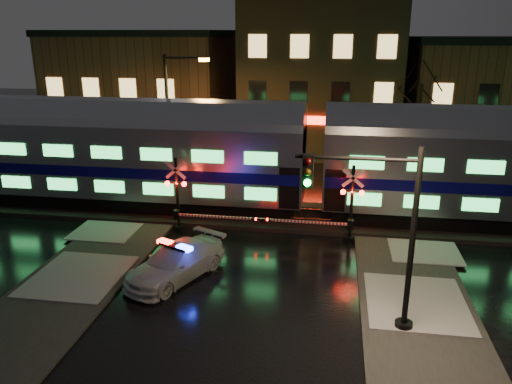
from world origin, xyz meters
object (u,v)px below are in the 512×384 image
(streetlight, at_px, (172,114))
(crossing_signal_right, at_px, (343,212))
(traffic_light, at_px, (381,237))
(police_car, at_px, (176,262))
(crossing_signal_left, at_px, (184,203))

(streetlight, bearing_deg, crossing_signal_right, -33.38)
(crossing_signal_right, distance_m, traffic_light, 7.31)
(traffic_light, relative_size, streetlight, 0.76)
(police_car, relative_size, traffic_light, 0.81)
(police_car, relative_size, crossing_signal_right, 0.96)
(crossing_signal_right, distance_m, streetlight, 12.59)
(crossing_signal_left, height_order, streetlight, streetlight)
(crossing_signal_right, xyz_separation_m, streetlight, (-10.17, 6.70, 3.18))
(crossing_signal_right, bearing_deg, crossing_signal_left, 180.00)
(police_car, distance_m, crossing_signal_right, 8.06)
(crossing_signal_left, bearing_deg, traffic_light, -39.35)
(streetlight, bearing_deg, crossing_signal_left, -68.53)
(crossing_signal_right, bearing_deg, police_car, -144.75)
(crossing_signal_left, xyz_separation_m, streetlight, (-2.64, 6.70, 3.17))
(police_car, xyz_separation_m, crossing_signal_left, (-1.00, 4.63, 0.85))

